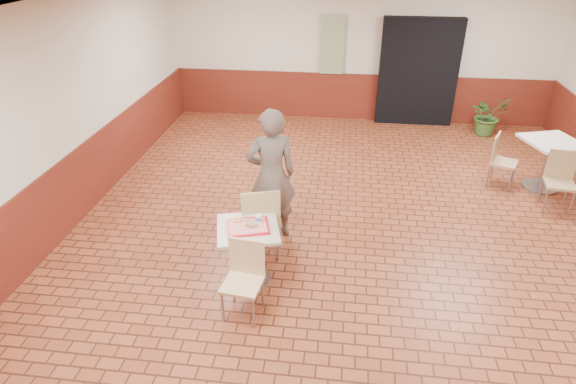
# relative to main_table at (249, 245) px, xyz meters

# --- Properties ---
(room_shell) EXTENTS (8.01, 10.01, 3.01)m
(room_shell) POSITION_rel_main_table_xyz_m (1.27, 0.81, 1.01)
(room_shell) COLOR brown
(room_shell) RESTS_ON ground
(wainscot_band) EXTENTS (8.00, 10.00, 1.00)m
(wainscot_band) POSITION_rel_main_table_xyz_m (1.27, 0.81, 0.01)
(wainscot_band) COLOR #5A1C11
(wainscot_band) RESTS_ON ground
(corridor_doorway) EXTENTS (1.60, 0.22, 2.20)m
(corridor_doorway) POSITION_rel_main_table_xyz_m (2.47, 5.69, 0.61)
(corridor_doorway) COLOR black
(corridor_doorway) RESTS_ON ground
(promo_poster) EXTENTS (0.50, 0.03, 1.20)m
(promo_poster) POSITION_rel_main_table_xyz_m (0.67, 5.75, 1.11)
(promo_poster) COLOR gray
(promo_poster) RESTS_ON wainscot_band
(main_table) EXTENTS (0.69, 0.69, 0.73)m
(main_table) POSITION_rel_main_table_xyz_m (0.00, 0.00, 0.00)
(main_table) COLOR #B4AF91
(main_table) RESTS_ON ground
(chair_main_front) EXTENTS (0.44, 0.44, 0.86)m
(chair_main_front) POSITION_rel_main_table_xyz_m (0.06, -0.53, -0.01)
(chair_main_front) COLOR #DDBB84
(chair_main_front) RESTS_ON ground
(chair_main_back) EXTENTS (0.58, 0.58, 1.02)m
(chair_main_back) POSITION_rel_main_table_xyz_m (0.06, 0.45, 0.08)
(chair_main_back) COLOR tan
(chair_main_back) RESTS_ON ground
(customer) EXTENTS (0.77, 0.64, 1.81)m
(customer) POSITION_rel_main_table_xyz_m (0.12, 1.00, 0.41)
(customer) COLOR brown
(customer) RESTS_ON ground
(serving_tray) EXTENTS (0.47, 0.37, 0.03)m
(serving_tray) POSITION_rel_main_table_xyz_m (0.00, -0.00, 0.25)
(serving_tray) COLOR red
(serving_tray) RESTS_ON main_table
(ring_donut) EXTENTS (0.13, 0.13, 0.03)m
(ring_donut) POSITION_rel_main_table_xyz_m (-0.14, 0.09, 0.28)
(ring_donut) COLOR #F8B75A
(ring_donut) RESTS_ON serving_tray
(long_john_donut) EXTENTS (0.14, 0.07, 0.04)m
(long_john_donut) POSITION_rel_main_table_xyz_m (0.05, -0.01, 0.29)
(long_john_donut) COLOR #C37139
(long_john_donut) RESTS_ON serving_tray
(paper_cup) EXTENTS (0.08, 0.08, 0.10)m
(paper_cup) POSITION_rel_main_table_xyz_m (0.11, 0.08, 0.32)
(paper_cup) COLOR silver
(paper_cup) RESTS_ON serving_tray
(second_table) EXTENTS (0.78, 0.78, 0.82)m
(second_table) POSITION_rel_main_table_xyz_m (4.26, 2.90, 0.06)
(second_table) COLOR beige
(second_table) RESTS_ON ground
(chair_second_left) EXTENTS (0.52, 0.52, 0.85)m
(chair_second_left) POSITION_rel_main_table_xyz_m (3.55, 2.94, -0.02)
(chair_second_left) COLOR tan
(chair_second_left) RESTS_ON ground
(chair_second_front) EXTENTS (0.46, 0.46, 0.88)m
(chair_second_front) POSITION_rel_main_table_xyz_m (4.24, 2.28, 0.00)
(chair_second_front) COLOR tan
(chair_second_front) RESTS_ON ground
(potted_plant) EXTENTS (0.92, 0.88, 0.81)m
(potted_plant) POSITION_rel_main_table_xyz_m (3.89, 5.21, -0.09)
(potted_plant) COLOR #376126
(potted_plant) RESTS_ON ground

